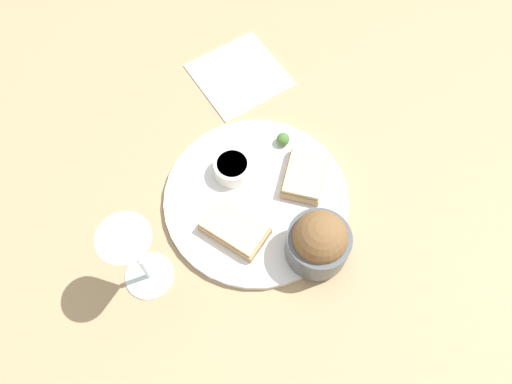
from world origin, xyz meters
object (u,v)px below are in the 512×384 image
object	(u,v)px
salad_bowl	(319,241)
wine_glass	(133,252)
cheese_toast_near	(235,228)
napkin	(239,75)
sauce_ramekin	(232,168)
cheese_toast_far	(305,175)

from	to	relation	value
salad_bowl	wine_glass	bearing A→B (deg)	80.91
cheese_toast_near	napkin	xyz separation A→B (m)	(0.31, -0.10, -0.02)
sauce_ramekin	napkin	size ratio (longest dim) A/B	0.32
salad_bowl	cheese_toast_far	xyz separation A→B (m)	(0.13, -0.03, -0.03)
sauce_ramekin	cheese_toast_far	distance (m)	0.12
cheese_toast_near	sauce_ramekin	bearing A→B (deg)	-13.85
cheese_toast_near	wine_glass	xyz separation A→B (m)	(-0.03, 0.15, 0.09)
cheese_toast_near	wine_glass	world-z (taller)	wine_glass
cheese_toast_far	wine_glass	distance (m)	0.32
salad_bowl	wine_glass	xyz separation A→B (m)	(0.04, 0.26, 0.06)
salad_bowl	wine_glass	distance (m)	0.27
sauce_ramekin	cheese_toast_near	xyz separation A→B (m)	(-0.10, 0.03, -0.01)
sauce_ramekin	napkin	xyz separation A→B (m)	(0.21, -0.07, -0.03)
salad_bowl	cheese_toast_near	world-z (taller)	salad_bowl
salad_bowl	cheese_toast_far	distance (m)	0.13
wine_glass	napkin	bearing A→B (deg)	-36.01
salad_bowl	cheese_toast_far	size ratio (longest dim) A/B	0.90
sauce_ramekin	cheese_toast_near	world-z (taller)	sauce_ramekin
salad_bowl	wine_glass	world-z (taller)	wine_glass
salad_bowl	sauce_ramekin	world-z (taller)	salad_bowl
cheese_toast_far	napkin	distance (m)	0.26
salad_bowl	sauce_ramekin	bearing A→B (deg)	26.55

